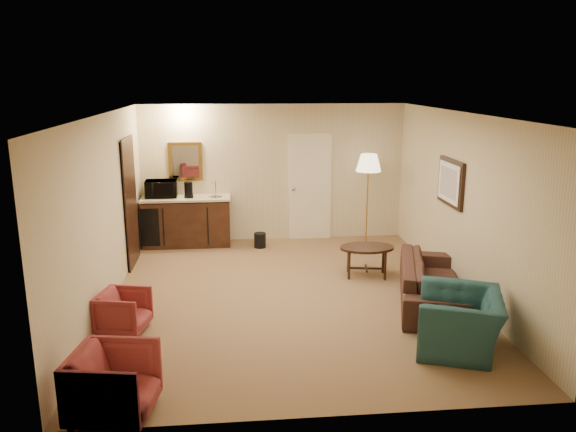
% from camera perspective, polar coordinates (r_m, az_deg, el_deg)
% --- Properties ---
extents(ground, '(6.00, 6.00, 0.00)m').
position_cam_1_polar(ground, '(8.20, 0.10, -8.11)').
color(ground, brown).
rests_on(ground, ground).
extents(room_walls, '(5.02, 6.01, 2.61)m').
position_cam_1_polar(room_walls, '(8.47, -1.07, 4.68)').
color(room_walls, beige).
rests_on(room_walls, ground).
extents(wetbar_cabinet, '(1.64, 0.58, 0.92)m').
position_cam_1_polar(wetbar_cabinet, '(10.65, -10.24, -0.54)').
color(wetbar_cabinet, '#392012').
rests_on(wetbar_cabinet, ground).
extents(sofa, '(1.17, 2.20, 0.82)m').
position_cam_1_polar(sofa, '(8.07, 14.42, -5.82)').
color(sofa, black).
rests_on(sofa, ground).
extents(teal_armchair, '(1.00, 1.21, 0.91)m').
position_cam_1_polar(teal_armchair, '(6.82, 17.08, -9.29)').
color(teal_armchair, '#1E414C').
rests_on(teal_armchair, ground).
extents(rose_chair_near, '(0.63, 0.66, 0.58)m').
position_cam_1_polar(rose_chair_near, '(7.30, -16.37, -9.10)').
color(rose_chair_near, '#963139').
rests_on(rose_chair_near, ground).
extents(rose_chair_far, '(0.78, 0.82, 0.74)m').
position_cam_1_polar(rose_chair_far, '(5.60, -17.32, -15.67)').
color(rose_chair_far, '#963139').
rests_on(rose_chair_far, ground).
extents(coffee_table, '(0.94, 0.71, 0.49)m').
position_cam_1_polar(coffee_table, '(8.99, 7.98, -4.57)').
color(coffee_table, black).
rests_on(coffee_table, ground).
extents(floor_lamp, '(0.56, 0.56, 1.73)m').
position_cam_1_polar(floor_lamp, '(10.50, 8.07, 1.62)').
color(floor_lamp, '#BC8C3E').
rests_on(floor_lamp, ground).
extents(waste_bin, '(0.23, 0.23, 0.27)m').
position_cam_1_polar(waste_bin, '(10.43, -2.87, -2.47)').
color(waste_bin, black).
rests_on(waste_bin, ground).
extents(microwave, '(0.58, 0.33, 0.39)m').
position_cam_1_polar(microwave, '(10.62, -12.77, 2.91)').
color(microwave, black).
rests_on(microwave, wetbar_cabinet).
extents(coffee_maker, '(0.18, 0.18, 0.29)m').
position_cam_1_polar(coffee_maker, '(10.47, -10.06, 2.63)').
color(coffee_maker, black).
rests_on(coffee_maker, wetbar_cabinet).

